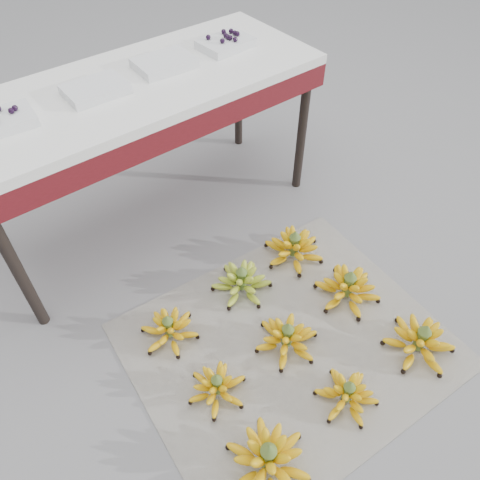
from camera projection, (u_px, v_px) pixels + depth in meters
ground at (292, 321)px, 2.06m from camera, size 60.00×60.00×0.00m
newspaper_mat at (288, 345)px, 1.97m from camera, size 1.33×1.15×0.01m
bunch_front_left at (268, 459)px, 1.59m from camera, size 0.30×0.30×0.18m
bunch_front_center at (347, 394)px, 1.77m from camera, size 0.26×0.26×0.15m
bunch_front_right at (420, 342)px, 1.91m from camera, size 0.31×0.31×0.18m
bunch_mid_left at (217, 387)px, 1.79m from camera, size 0.29×0.29×0.14m
bunch_mid_center at (287, 338)px, 1.93m from camera, size 0.31×0.31×0.16m
bunch_mid_right at (348, 288)px, 2.10m from camera, size 0.32×0.32×0.18m
bunch_back_left at (169, 329)px, 1.96m from camera, size 0.27×0.27×0.15m
bunch_back_center at (242, 282)px, 2.13m from camera, size 0.35×0.35×0.17m
bunch_back_right at (294, 248)px, 2.27m from camera, size 0.36×0.36×0.18m
vendor_table at (140, 100)px, 2.03m from camera, size 1.62×0.65×0.78m
tray_far_left at (1, 121)px, 1.72m from camera, size 0.25×0.19×0.06m
tray_left at (95, 89)px, 1.88m from camera, size 0.24×0.18×0.04m
tray_right at (164, 63)px, 2.03m from camera, size 0.26×0.19×0.04m
tray_far_right at (226, 43)px, 2.17m from camera, size 0.25×0.19×0.06m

